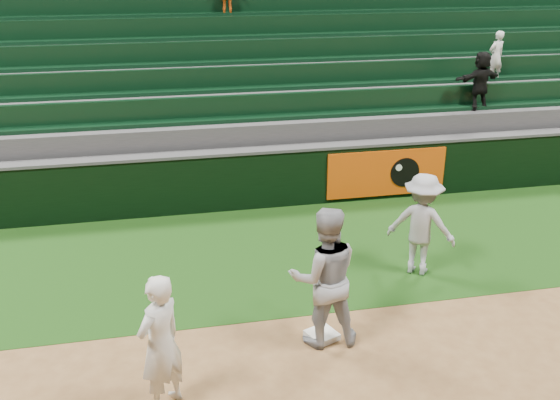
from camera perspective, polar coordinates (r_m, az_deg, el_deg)
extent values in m
plane|color=brown|center=(8.58, 2.27, -13.92)|extent=(70.00, 70.00, 0.00)
cube|color=#12340D|center=(11.09, -1.42, -4.93)|extent=(36.00, 4.20, 0.01)
cube|color=white|center=(8.88, 3.85, -12.22)|extent=(0.49, 0.49, 0.08)
imported|color=silver|center=(7.40, -10.91, -12.76)|extent=(0.74, 0.74, 1.73)
imported|color=#9699A0|center=(8.33, 4.07, -7.05)|extent=(1.01, 0.81, 1.99)
imported|color=#A2A6B0|center=(10.38, 12.81, -2.18)|extent=(1.28, 1.16, 1.72)
cube|color=black|center=(12.84, -3.20, 1.84)|extent=(36.00, 0.35, 1.20)
cube|color=#D84C0A|center=(13.40, 9.72, 2.44)|extent=(2.60, 0.05, 1.00)
cylinder|color=black|center=(13.52, 11.35, 2.50)|extent=(0.64, 0.02, 0.64)
cylinder|color=white|center=(13.41, 10.82, 2.92)|extent=(0.14, 0.02, 0.14)
cube|color=#424244|center=(12.64, -3.26, 4.48)|extent=(36.00, 0.40, 0.06)
cube|color=#38383B|center=(13.44, -3.69, 3.79)|extent=(36.00, 0.85, 1.65)
cube|color=black|center=(13.39, -3.96, 8.50)|extent=(36.00, 0.14, 0.50)
cube|color=black|center=(13.28, -3.83, 7.45)|extent=(36.00, 0.45, 0.08)
cube|color=#38383B|center=(14.18, -4.20, 5.71)|extent=(36.00, 0.85, 2.10)
cube|color=black|center=(14.12, -4.49, 11.07)|extent=(36.00, 0.14, 0.50)
cube|color=black|center=(13.99, -4.38, 10.09)|extent=(36.00, 0.45, 0.08)
cube|color=#38383B|center=(14.93, -4.67, 7.44)|extent=(36.00, 0.85, 2.55)
cube|color=black|center=(14.87, -4.98, 13.38)|extent=(36.00, 0.14, 0.50)
cube|color=black|center=(14.74, -4.87, 12.47)|extent=(36.00, 0.45, 0.08)
cube|color=#38383B|center=(15.70, -5.09, 9.00)|extent=(36.00, 0.85, 3.00)
cube|color=black|center=(15.65, -5.43, 15.46)|extent=(36.00, 0.14, 0.50)
cube|color=black|center=(15.51, -5.33, 14.62)|extent=(36.00, 0.45, 0.08)
cube|color=#38383B|center=(16.48, -5.48, 10.42)|extent=(36.00, 0.85, 3.45)
cube|color=black|center=(16.45, -5.84, 17.34)|extent=(36.00, 0.14, 0.50)
cube|color=black|center=(16.30, -5.75, 16.56)|extent=(36.00, 0.45, 0.08)
cube|color=#38383B|center=(17.26, -5.83, 11.70)|extent=(36.00, 0.85, 3.90)
cube|color=#38383B|center=(18.06, -6.16, 12.87)|extent=(36.00, 0.85, 4.35)
imported|color=black|center=(14.74, 17.85, 10.34)|extent=(1.26, 0.68, 1.29)
imported|color=silver|center=(15.80, 19.14, 12.33)|extent=(0.48, 0.38, 1.15)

